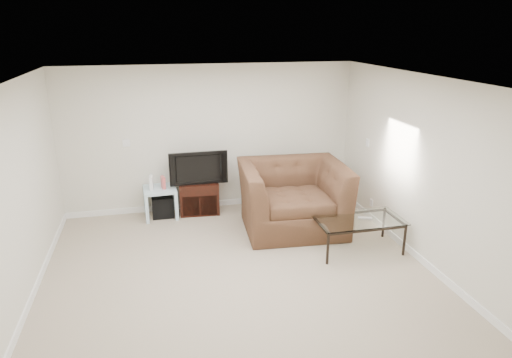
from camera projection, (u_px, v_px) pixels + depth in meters
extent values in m
plane|color=tan|center=(239.00, 276.00, 5.91)|extent=(5.00, 5.00, 0.00)
plane|color=white|center=(237.00, 80.00, 5.12)|extent=(5.00, 5.00, 0.00)
cube|color=silver|center=(211.00, 138.00, 7.83)|extent=(5.00, 0.02, 2.50)
cube|color=silver|center=(14.00, 202.00, 4.98)|extent=(0.02, 5.00, 2.50)
cube|color=silver|center=(423.00, 171.00, 6.05)|extent=(0.02, 5.00, 2.50)
cube|color=white|center=(126.00, 143.00, 7.51)|extent=(0.12, 0.02, 0.12)
cube|color=white|center=(368.00, 143.00, 7.53)|extent=(0.02, 0.09, 0.13)
cube|color=white|center=(371.00, 203.00, 7.55)|extent=(0.02, 0.08, 0.12)
cube|color=black|center=(199.00, 188.00, 7.78)|extent=(0.37, 0.27, 0.05)
imported|color=black|center=(198.00, 167.00, 7.67)|extent=(0.91, 0.19, 0.56)
cube|color=black|center=(163.00, 206.00, 7.75)|extent=(0.36, 0.36, 0.36)
cube|color=white|center=(151.00, 183.00, 7.53)|extent=(0.07, 0.17, 0.23)
cube|color=#CC4C4C|center=(163.00, 182.00, 7.58)|extent=(0.08, 0.16, 0.20)
imported|color=#4F3124|center=(293.00, 186.00, 7.13)|extent=(1.68, 1.15, 1.41)
cube|color=#B2B2B7|center=(365.00, 218.00, 6.47)|extent=(0.20, 0.12, 0.02)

